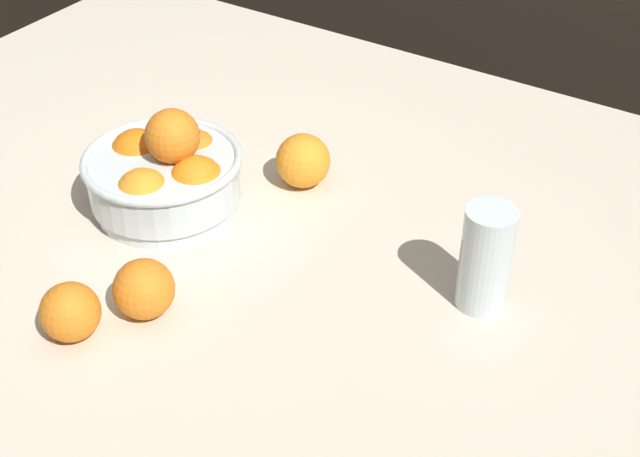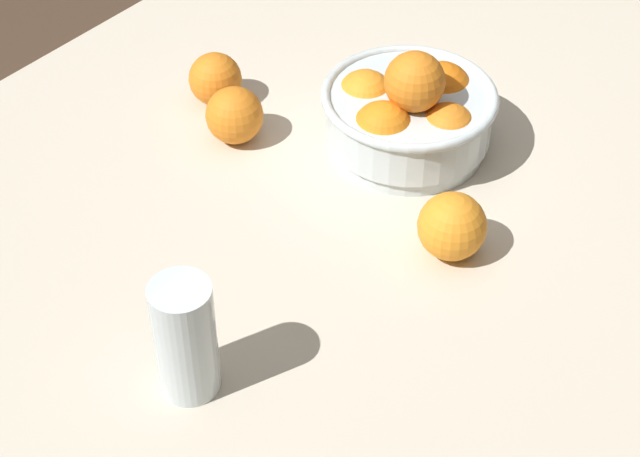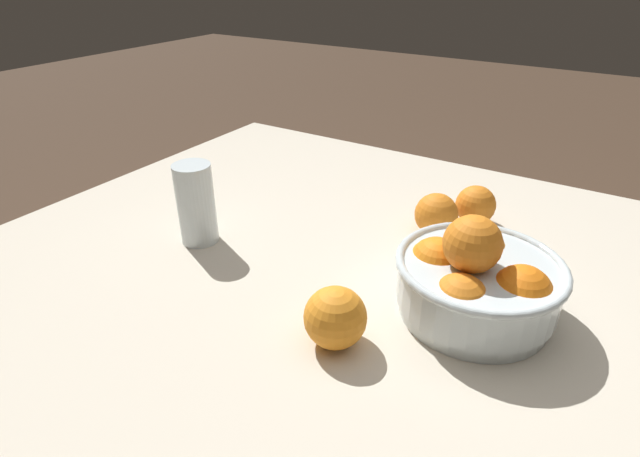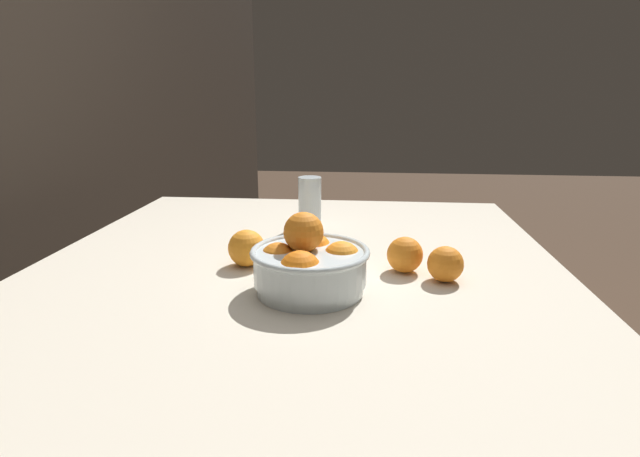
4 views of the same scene
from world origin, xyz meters
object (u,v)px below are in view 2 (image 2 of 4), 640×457
(fruit_bowl, at_px, (409,114))
(orange_loose_front, at_px, (452,226))
(juice_glass, at_px, (186,341))
(orange_loose_aside, at_px, (234,115))
(orange_loose_near_bowl, at_px, (215,79))

(fruit_bowl, distance_m, orange_loose_front, 0.21)
(juice_glass, bearing_deg, fruit_bowl, -173.60)
(juice_glass, relative_size, orange_loose_aside, 1.86)
(fruit_bowl, bearing_deg, orange_loose_near_bowl, -73.72)
(juice_glass, xyz_separation_m, orange_loose_front, (-0.34, 0.10, -0.03))
(orange_loose_near_bowl, relative_size, orange_loose_front, 0.90)
(orange_loose_near_bowl, relative_size, orange_loose_aside, 0.96)
(orange_loose_front, xyz_separation_m, orange_loose_aside, (-0.01, -0.35, -0.00))
(juice_glass, distance_m, orange_loose_aside, 0.43)
(juice_glass, distance_m, orange_loose_front, 0.36)
(juice_glass, xyz_separation_m, orange_loose_aside, (-0.35, -0.25, -0.03))
(fruit_bowl, xyz_separation_m, orange_loose_near_bowl, (0.08, -0.27, -0.02))
(fruit_bowl, relative_size, orange_loose_aside, 2.97)
(juice_glass, height_order, orange_loose_aside, juice_glass)
(juice_glass, bearing_deg, orange_loose_near_bowl, -140.55)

